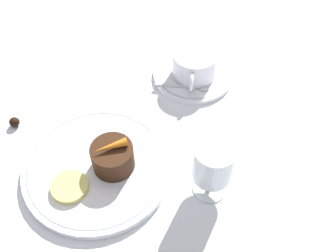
{
  "coord_description": "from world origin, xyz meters",
  "views": [
    {
      "loc": [
        0.35,
        0.11,
        0.57
      ],
      "look_at": [
        -0.07,
        0.05,
        0.04
      ],
      "focal_mm": 42.0,
      "sensor_mm": 36.0,
      "label": 1
    }
  ],
  "objects_px": {
    "coffee_cup": "(194,64)",
    "wine_glass": "(213,165)",
    "dinner_plate": "(97,168)",
    "dessert_cake": "(113,157)"
  },
  "relations": [
    {
      "from": "dinner_plate",
      "to": "dessert_cake",
      "type": "bearing_deg",
      "value": 100.39
    },
    {
      "from": "coffee_cup",
      "to": "wine_glass",
      "type": "height_order",
      "value": "wine_glass"
    },
    {
      "from": "wine_glass",
      "to": "dinner_plate",
      "type": "bearing_deg",
      "value": -92.69
    },
    {
      "from": "dinner_plate",
      "to": "wine_glass",
      "type": "relative_size",
      "value": 2.26
    },
    {
      "from": "coffee_cup",
      "to": "dessert_cake",
      "type": "bearing_deg",
      "value": -24.62
    },
    {
      "from": "dinner_plate",
      "to": "dessert_cake",
      "type": "height_order",
      "value": "dessert_cake"
    },
    {
      "from": "coffee_cup",
      "to": "wine_glass",
      "type": "bearing_deg",
      "value": 11.43
    },
    {
      "from": "wine_glass",
      "to": "dessert_cake",
      "type": "height_order",
      "value": "wine_glass"
    },
    {
      "from": "coffee_cup",
      "to": "dessert_cake",
      "type": "xyz_separation_m",
      "value": [
        0.24,
        -0.11,
        -0.0
      ]
    },
    {
      "from": "dinner_plate",
      "to": "dessert_cake",
      "type": "distance_m",
      "value": 0.04
    }
  ]
}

